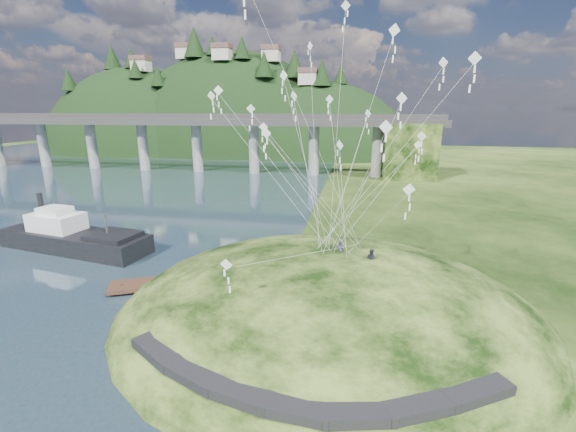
# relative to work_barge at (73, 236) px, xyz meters

# --- Properties ---
(ground) EXTENTS (320.00, 320.00, 0.00)m
(ground) POSITION_rel_work_barge_xyz_m (23.05, -11.42, -1.65)
(ground) COLOR black
(ground) RESTS_ON ground
(grass_hill) EXTENTS (36.00, 32.00, 13.00)m
(grass_hill) POSITION_rel_work_barge_xyz_m (31.05, -9.42, -3.15)
(grass_hill) COLOR black
(grass_hill) RESTS_ON ground
(footpath) EXTENTS (22.29, 5.84, 0.83)m
(footpath) POSITION_rel_work_barge_xyz_m (30.51, -21.16, 0.44)
(footpath) COLOR black
(footpath) RESTS_ON ground
(bridge) EXTENTS (160.00, 11.00, 15.00)m
(bridge) POSITION_rel_work_barge_xyz_m (-3.41, 58.65, 8.06)
(bridge) COLOR #2D2B2B
(bridge) RESTS_ON ground
(far_ridge) EXTENTS (153.00, 70.00, 94.50)m
(far_ridge) POSITION_rel_work_barge_xyz_m (-20.54, 110.75, -9.08)
(far_ridge) COLOR black
(far_ridge) RESTS_ON ground
(work_barge) EXTENTS (19.37, 8.30, 6.57)m
(work_barge) POSITION_rel_work_barge_xyz_m (0.00, 0.00, 0.00)
(work_barge) COLOR black
(work_barge) RESTS_ON ground
(wooden_dock) EXTENTS (15.14, 8.62, 1.11)m
(wooden_dock) POSITION_rel_work_barge_xyz_m (18.17, -6.32, -1.16)
(wooden_dock) COLOR #331E15
(wooden_dock) RESTS_ON ground
(kite_flyers) EXTENTS (3.36, 1.85, 1.92)m
(kite_flyers) POSITION_rel_work_barge_xyz_m (33.36, -8.67, 4.13)
(kite_flyers) COLOR #262733
(kite_flyers) RESTS_ON ground
(kite_swarm) EXTENTS (20.57, 17.30, 18.52)m
(kite_swarm) POSITION_rel_work_barge_xyz_m (30.41, -7.90, 15.01)
(kite_swarm) COLOR white
(kite_swarm) RESTS_ON ground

